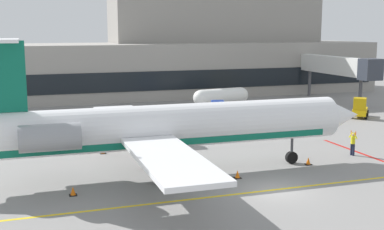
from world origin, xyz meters
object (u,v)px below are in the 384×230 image
(pushback_tractor, at_px, (360,109))
(marshaller, at_px, (353,143))
(regional_jet, at_px, (161,127))
(baggage_tug, at_px, (170,133))
(belt_loader, at_px, (218,112))
(fuel_tank, at_px, (221,97))

(pushback_tractor, height_order, marshaller, pushback_tractor)
(regional_jet, height_order, marshaller, regional_jet)
(baggage_tug, xyz_separation_m, belt_loader, (8.11, 8.98, 0.05))
(baggage_tug, bearing_deg, marshaller, -35.27)
(belt_loader, relative_size, fuel_tank, 0.49)
(baggage_tug, xyz_separation_m, marshaller, (12.52, -8.86, 0.12))
(fuel_tank, xyz_separation_m, marshaller, (0.45, -26.68, -0.33))
(belt_loader, xyz_separation_m, marshaller, (4.41, -17.83, 0.07))
(belt_loader, relative_size, marshaller, 1.93)
(marshaller, bearing_deg, pushback_tractor, 51.32)
(baggage_tug, relative_size, marshaller, 1.54)
(pushback_tractor, relative_size, fuel_tank, 0.44)
(regional_jet, distance_m, fuel_tank, 31.25)
(baggage_tug, xyz_separation_m, fuel_tank, (12.07, 17.83, 0.45))
(baggage_tug, height_order, marshaller, baggage_tug)
(baggage_tug, relative_size, belt_loader, 0.80)
(pushback_tractor, bearing_deg, regional_jet, -151.76)
(fuel_tank, bearing_deg, marshaller, -89.04)
(baggage_tug, relative_size, pushback_tractor, 0.88)
(regional_jet, height_order, baggage_tug, regional_jet)
(pushback_tractor, bearing_deg, fuel_tank, 133.25)
(belt_loader, bearing_deg, baggage_tug, -132.12)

